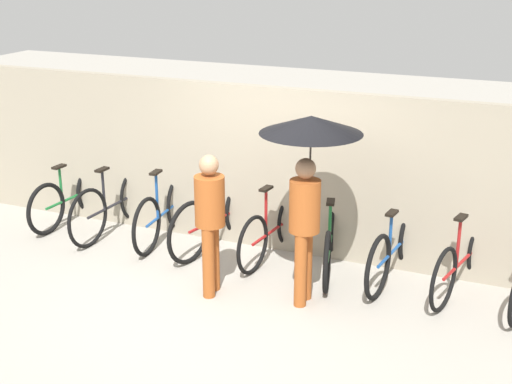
% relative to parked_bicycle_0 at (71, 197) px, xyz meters
% --- Properties ---
extents(ground_plane, '(30.00, 30.00, 0.00)m').
position_rel_parked_bicycle_0_xyz_m(ground_plane, '(2.95, -1.43, -0.36)').
color(ground_plane, '#9E998E').
extents(back_wall, '(13.90, 0.12, 2.02)m').
position_rel_parked_bicycle_0_xyz_m(back_wall, '(2.95, 0.27, 0.65)').
color(back_wall, gray).
rests_on(back_wall, ground).
extents(parked_bicycle_0, '(0.44, 1.65, 1.01)m').
position_rel_parked_bicycle_0_xyz_m(parked_bicycle_0, '(0.00, 0.00, 0.00)').
color(parked_bicycle_0, black).
rests_on(parked_bicycle_0, ground).
extents(parked_bicycle_1, '(0.44, 1.82, 0.97)m').
position_rel_parked_bicycle_0_xyz_m(parked_bicycle_1, '(0.74, -0.07, 0.03)').
color(parked_bicycle_1, black).
rests_on(parked_bicycle_1, ground).
extents(parked_bicycle_2, '(0.44, 1.69, 1.09)m').
position_rel_parked_bicycle_0_xyz_m(parked_bicycle_2, '(1.47, -0.06, 0.02)').
color(parked_bicycle_2, black).
rests_on(parked_bicycle_2, ground).
extents(parked_bicycle_3, '(0.55, 1.82, 1.11)m').
position_rel_parked_bicycle_0_xyz_m(parked_bicycle_3, '(2.21, -0.01, 0.04)').
color(parked_bicycle_3, black).
rests_on(parked_bicycle_3, ground).
extents(parked_bicycle_4, '(0.44, 1.67, 1.08)m').
position_rel_parked_bicycle_0_xyz_m(parked_bicycle_4, '(2.95, -0.03, 0.01)').
color(parked_bicycle_4, black).
rests_on(parked_bicycle_4, ground).
extents(parked_bicycle_5, '(0.59, 1.74, 1.03)m').
position_rel_parked_bicycle_0_xyz_m(parked_bicycle_5, '(3.68, -0.10, -0.00)').
color(parked_bicycle_5, black).
rests_on(parked_bicycle_5, ground).
extents(parked_bicycle_6, '(0.44, 1.78, 1.08)m').
position_rel_parked_bicycle_0_xyz_m(parked_bicycle_6, '(4.42, -0.04, 0.01)').
color(parked_bicycle_6, black).
rests_on(parked_bicycle_6, ground).
extents(parked_bicycle_7, '(0.54, 1.75, 1.11)m').
position_rel_parked_bicycle_0_xyz_m(parked_bicycle_7, '(5.16, -0.04, 0.01)').
color(parked_bicycle_7, black).
rests_on(parked_bicycle_7, ground).
extents(pedestrian_leading, '(0.32, 0.32, 1.55)m').
position_rel_parked_bicycle_0_xyz_m(pedestrian_leading, '(2.68, -1.16, 0.54)').
color(pedestrian_leading, '#9E4C1E').
rests_on(pedestrian_leading, ground).
extents(pedestrian_center, '(1.05, 1.05, 1.98)m').
position_rel_parked_bicycle_0_xyz_m(pedestrian_center, '(3.66, -0.87, 1.22)').
color(pedestrian_center, '#9E4C1E').
rests_on(pedestrian_center, ground).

